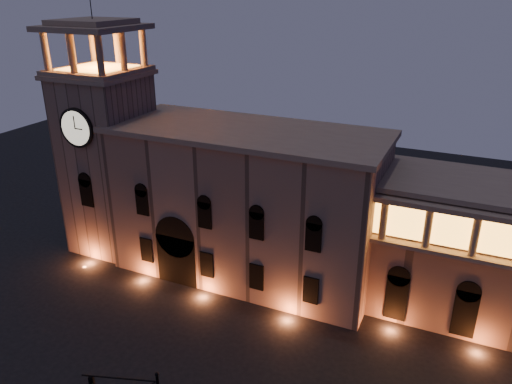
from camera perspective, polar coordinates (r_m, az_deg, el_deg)
government_building at (r=57.06m, az=-1.18°, el=-1.35°), size 30.80×12.80×17.60m
clock_tower at (r=64.66m, az=-16.53°, el=4.16°), size 9.80×9.80×32.40m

